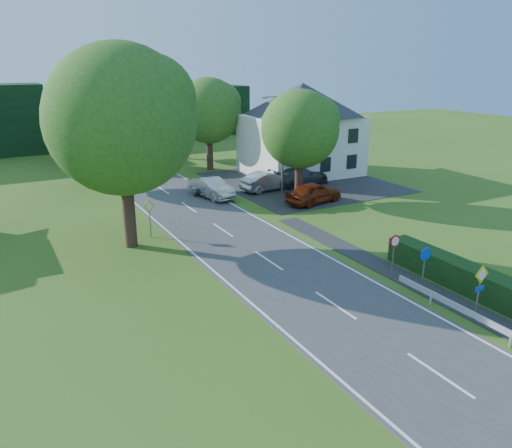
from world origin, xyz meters
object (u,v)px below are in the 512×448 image
parked_car_grey (300,176)px  parked_car_red (314,193)px  streetlight (281,141)px  moving_car (211,188)px  parked_car_silver_a (268,181)px  parasol (304,174)px  motorcycle (200,192)px

parked_car_grey → parked_car_red: bearing=152.3°
streetlight → parked_car_grey: size_ratio=1.42×
moving_car → streetlight: bearing=-30.2°
streetlight → moving_car: size_ratio=1.65×
parked_car_silver_a → parasol: bearing=-93.9°
streetlight → parked_car_silver_a: bearing=97.4°
moving_car → parked_car_grey: size_ratio=0.86×
streetlight → moving_car: streetlight is taller
streetlight → parked_car_red: (0.86, -3.50, -3.60)m
streetlight → parasol: size_ratio=3.81×
moving_car → parasol: size_ratio=2.31×
parked_car_grey → parasol: parasol is taller
streetlight → parasol: 5.40m
parked_car_red → parked_car_grey: parked_car_red is taller
parked_car_red → parked_car_silver_a: (-1.09, 5.24, -0.03)m
moving_car → motorcycle: (-0.90, 0.17, -0.31)m
moving_car → parasol: parasol is taller
parked_car_silver_a → parked_car_grey: 3.41m
moving_car → parked_car_red: bearing=-51.7°
parked_car_red → parasol: size_ratio=2.29×
parked_car_red → parked_car_grey: 5.97m
parked_car_red → parked_car_silver_a: size_ratio=1.00×
streetlight → parasol: streetlight is taller
streetlight → parked_car_silver_a: 4.03m
motorcycle → parked_car_silver_a: 6.05m
motorcycle → parked_car_silver_a: (6.04, -0.32, 0.30)m
streetlight → parked_car_red: 5.10m
parked_car_grey → parasol: 0.49m
moving_car → motorcycle: moving_car is taller
streetlight → motorcycle: streetlight is taller
streetlight → parked_car_grey: streetlight is taller
parked_car_red → parked_car_grey: (2.32, 5.50, -0.00)m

